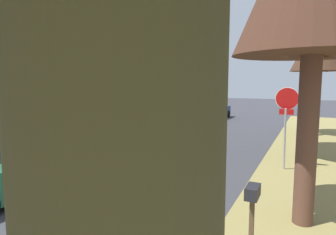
% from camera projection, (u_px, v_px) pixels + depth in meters
% --- Properties ---
extents(stop_sign_far, '(0.81, 0.55, 2.94)m').
position_uv_depth(stop_sign_far, '(286.00, 110.00, 10.29)').
color(stop_sign_far, '#9EA0A5').
rests_on(stop_sign_far, grass_verge_right).
extents(street_tree_right_far, '(3.07, 3.07, 6.93)m').
position_uv_depth(street_tree_right_far, '(320.00, 44.00, 16.69)').
color(street_tree_right_far, brown).
rests_on(street_tree_right_far, grass_verge_right).
extents(parked_sedan_green, '(2.08, 4.46, 1.57)m').
position_uv_depth(parked_sedan_green, '(26.00, 166.00, 8.54)').
color(parked_sedan_green, '#28663D').
rests_on(parked_sedan_green, ground).
extents(parked_sedan_black, '(2.08, 4.46, 1.57)m').
position_uv_depth(parked_sedan_black, '(135.00, 134.00, 13.93)').
color(parked_sedan_black, black).
rests_on(parked_sedan_black, ground).
extents(parked_sedan_red, '(2.08, 4.46, 1.57)m').
position_uv_depth(parked_sedan_red, '(187.00, 119.00, 19.77)').
color(parked_sedan_red, red).
rests_on(parked_sedan_red, ground).
extents(parked_sedan_navy, '(2.08, 4.46, 1.57)m').
position_uv_depth(parked_sedan_navy, '(213.00, 110.00, 25.74)').
color(parked_sedan_navy, navy).
rests_on(parked_sedan_navy, ground).
extents(curbside_mailbox, '(0.22, 0.44, 1.27)m').
position_uv_depth(curbside_mailbox, '(252.00, 200.00, 5.24)').
color(curbside_mailbox, brown).
rests_on(curbside_mailbox, grass_verge_right).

